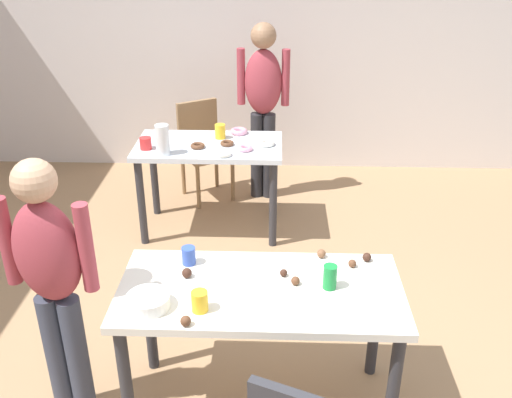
{
  "coord_description": "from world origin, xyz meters",
  "views": [
    {
      "loc": [
        -0.03,
        -2.37,
        2.35
      ],
      "look_at": [
        -0.14,
        0.54,
        0.9
      ],
      "focal_mm": 40.15,
      "sensor_mm": 36.0,
      "label": 1
    }
  ],
  "objects_px": {
    "pitcher_far": "(163,140)",
    "person_adult_far": "(263,97)",
    "soda_can": "(330,277)",
    "dining_table_near": "(260,305)",
    "mixing_bowl": "(148,301)",
    "person_girl_near": "(52,276)",
    "dining_table_far": "(209,158)",
    "chair_far_table": "(203,144)"
  },
  "relations": [
    {
      "from": "dining_table_near",
      "to": "chair_far_table",
      "type": "bearing_deg",
      "value": 103.04
    },
    {
      "from": "dining_table_near",
      "to": "dining_table_far",
      "type": "bearing_deg",
      "value": 103.55
    },
    {
      "from": "person_girl_near",
      "to": "mixing_bowl",
      "type": "distance_m",
      "value": 0.47
    },
    {
      "from": "chair_far_table",
      "to": "pitcher_far",
      "type": "distance_m",
      "value": 0.97
    },
    {
      "from": "pitcher_far",
      "to": "person_girl_near",
      "type": "bearing_deg",
      "value": -96.2
    },
    {
      "from": "dining_table_far",
      "to": "chair_far_table",
      "type": "relative_size",
      "value": 1.31
    },
    {
      "from": "dining_table_near",
      "to": "person_adult_far",
      "type": "distance_m",
      "value": 2.56
    },
    {
      "from": "chair_far_table",
      "to": "mixing_bowl",
      "type": "height_order",
      "value": "chair_far_table"
    },
    {
      "from": "dining_table_near",
      "to": "soda_can",
      "type": "height_order",
      "value": "soda_can"
    },
    {
      "from": "person_adult_far",
      "to": "soda_can",
      "type": "height_order",
      "value": "person_adult_far"
    },
    {
      "from": "person_girl_near",
      "to": "mixing_bowl",
      "type": "bearing_deg",
      "value": -10.09
    },
    {
      "from": "soda_can",
      "to": "dining_table_far",
      "type": "bearing_deg",
      "value": 112.64
    },
    {
      "from": "person_girl_near",
      "to": "pitcher_far",
      "type": "height_order",
      "value": "person_girl_near"
    },
    {
      "from": "person_girl_near",
      "to": "person_adult_far",
      "type": "xyz_separation_m",
      "value": [
        0.91,
        2.62,
        0.09
      ]
    },
    {
      "from": "chair_far_table",
      "to": "person_adult_far",
      "type": "distance_m",
      "value": 0.7
    },
    {
      "from": "person_adult_far",
      "to": "dining_table_near",
      "type": "bearing_deg",
      "value": -88.84
    },
    {
      "from": "person_adult_far",
      "to": "dining_table_far",
      "type": "bearing_deg",
      "value": -122.67
    },
    {
      "from": "dining_table_near",
      "to": "mixing_bowl",
      "type": "height_order",
      "value": "mixing_bowl"
    },
    {
      "from": "person_girl_near",
      "to": "mixing_bowl",
      "type": "height_order",
      "value": "person_girl_near"
    },
    {
      "from": "pitcher_far",
      "to": "dining_table_far",
      "type": "bearing_deg",
      "value": 35.72
    },
    {
      "from": "dining_table_near",
      "to": "person_girl_near",
      "type": "relative_size",
      "value": 0.95
    },
    {
      "from": "dining_table_far",
      "to": "chair_far_table",
      "type": "distance_m",
      "value": 0.69
    },
    {
      "from": "dining_table_far",
      "to": "mixing_bowl",
      "type": "height_order",
      "value": "mixing_bowl"
    },
    {
      "from": "person_girl_near",
      "to": "mixing_bowl",
      "type": "xyz_separation_m",
      "value": [
        0.46,
        -0.08,
        -0.07
      ]
    },
    {
      "from": "person_girl_near",
      "to": "pitcher_far",
      "type": "bearing_deg",
      "value": 83.8
    },
    {
      "from": "chair_far_table",
      "to": "mixing_bowl",
      "type": "distance_m",
      "value": 2.75
    },
    {
      "from": "pitcher_far",
      "to": "mixing_bowl",
      "type": "bearing_deg",
      "value": -81.74
    },
    {
      "from": "pitcher_far",
      "to": "person_adult_far",
      "type": "bearing_deg",
      "value": 50.06
    },
    {
      "from": "mixing_bowl",
      "to": "soda_can",
      "type": "xyz_separation_m",
      "value": [
        0.83,
        0.18,
        0.03
      ]
    },
    {
      "from": "person_adult_far",
      "to": "soda_can",
      "type": "xyz_separation_m",
      "value": [
        0.38,
        -2.53,
        -0.13
      ]
    },
    {
      "from": "mixing_bowl",
      "to": "pitcher_far",
      "type": "height_order",
      "value": "pitcher_far"
    },
    {
      "from": "person_girl_near",
      "to": "person_adult_far",
      "type": "bearing_deg",
      "value": 70.84
    },
    {
      "from": "person_adult_far",
      "to": "mixing_bowl",
      "type": "distance_m",
      "value": 2.75
    },
    {
      "from": "dining_table_near",
      "to": "chair_far_table",
      "type": "distance_m",
      "value": 2.64
    },
    {
      "from": "mixing_bowl",
      "to": "soda_can",
      "type": "bearing_deg",
      "value": 12.24
    },
    {
      "from": "chair_far_table",
      "to": "pitcher_far",
      "type": "bearing_deg",
      "value": -101.38
    },
    {
      "from": "dining_table_far",
      "to": "soda_can",
      "type": "distance_m",
      "value": 2.06
    },
    {
      "from": "dining_table_far",
      "to": "person_girl_near",
      "type": "relative_size",
      "value": 0.79
    },
    {
      "from": "chair_far_table",
      "to": "person_girl_near",
      "type": "height_order",
      "value": "person_girl_near"
    },
    {
      "from": "soda_can",
      "to": "pitcher_far",
      "type": "xyz_separation_m",
      "value": [
        -1.1,
        1.67,
        0.05
      ]
    },
    {
      "from": "dining_table_near",
      "to": "mixing_bowl",
      "type": "relative_size",
      "value": 6.9
    },
    {
      "from": "dining_table_far",
      "to": "person_adult_far",
      "type": "bearing_deg",
      "value": 57.33
    }
  ]
}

